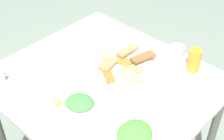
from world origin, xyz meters
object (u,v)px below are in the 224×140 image
Objects in this scene: dining_table at (105,93)px; salad_plate_rice at (79,104)px; pide_platter at (123,65)px; salad_plate_greens at (135,135)px; soda_can at (194,60)px; condiment_caddy at (1,79)px; drinking_glass at (177,54)px.

dining_table is 4.45× the size of salad_plate_rice.
pide_platter is 1.53× the size of salad_plate_greens.
soda_can is at bearing -126.73° from dining_table.
pide_platter is at bearing -82.90° from salad_plate_rice.
dining_table is at bearing -27.37° from salad_plate_greens.
dining_table is 4.70× the size of salad_plate_greens.
pide_platter reaches higher than dining_table.
salad_plate_greens is at bearing 152.63° from dining_table.
condiment_caddy is (0.35, 0.50, 0.01)m from pide_platter.
soda_can is at bearing -140.71° from pide_platter.
salad_plate_rice is (-0.04, 0.21, 0.10)m from dining_table.
salad_plate_greens is at bearing 137.09° from pide_platter.
salad_plate_greens is 2.32× the size of drinking_glass.
soda_can is (-0.23, -0.58, 0.05)m from salad_plate_rice.
salad_plate_greens is 0.95× the size of salad_plate_rice.
salad_plate_rice reaches higher than dining_table.
salad_plate_greens is (-0.35, 0.18, 0.11)m from dining_table.
salad_plate_rice is at bearing 68.02° from soda_can.
soda_can is (-0.28, -0.23, 0.05)m from pide_platter.
salad_plate_rice is at bearing 101.61° from dining_table.
salad_plate_rice is at bearing 77.36° from drinking_glass.
soda_can is 1.29× the size of drinking_glass.
dining_table is at bearing -78.39° from salad_plate_rice.
dining_table is 0.18m from pide_platter.
dining_table is 3.07× the size of pide_platter.
salad_plate_rice is 0.63m from soda_can.
salad_plate_greens is at bearing -165.62° from condiment_caddy.
salad_plate_greens is 0.30m from salad_plate_rice.
soda_can is (0.07, -0.55, 0.04)m from salad_plate_greens.
soda_can reaches higher than pide_platter.
salad_plate_rice is 1.90× the size of soda_can.
salad_plate_rice is at bearing 5.51° from salad_plate_greens.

